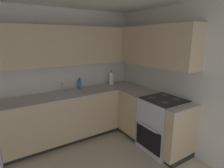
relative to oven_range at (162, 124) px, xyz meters
The scene contains 13 objects.
wall_back 2.44m from the oven_range, 139.93° to the left, with size 4.22×0.05×2.41m, color silver.
wall_right 0.86m from the oven_range, 43.98° to the right, with size 0.05×3.64×2.41m, color silver.
lower_cabinets_back 1.78m from the oven_range, 138.69° to the left, with size 2.04×0.62×0.86m.
countertop_back 1.83m from the oven_range, 138.81° to the left, with size 3.24×0.60×0.04m, color #B7A89E.
lower_cabinets_right 0.39m from the oven_range, 92.41° to the left, with size 0.62×1.34×0.86m.
countertop_right 0.57m from the oven_range, 92.83° to the left, with size 0.60×1.34×0.03m.
oven_range is the anchor object (origin of this frame).
upper_cabinets_back 2.37m from the oven_range, 138.81° to the left, with size 2.92×0.34×0.68m.
upper_cabinets_right 1.40m from the oven_range, 77.11° to the left, with size 0.32×1.89×0.68m.
sink 1.75m from the oven_range, 137.92° to the left, with size 0.55×0.40×0.10m.
faucet 1.93m from the oven_range, 133.07° to the left, with size 0.07×0.16×0.18m.
soap_bottle 1.72m from the oven_range, 123.91° to the left, with size 0.07×0.07×0.22m.
paper_towel_roll 1.46m from the oven_range, 98.04° to the left, with size 0.11×0.11×0.32m.
Camera 1 is at (-0.45, -1.62, 1.87)m, focal length 29.00 mm.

